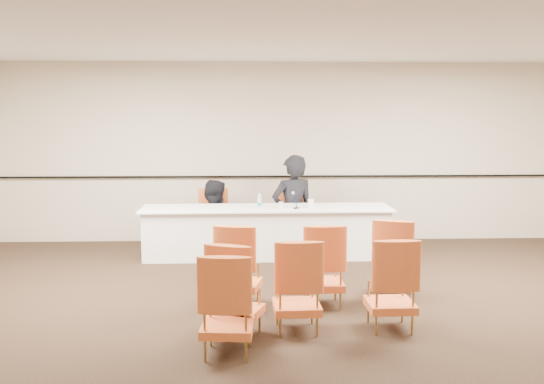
{
  "coord_description": "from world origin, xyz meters",
  "views": [
    {
      "loc": [
        -0.56,
        -6.17,
        2.18
      ],
      "look_at": [
        -0.23,
        2.6,
        1.02
      ],
      "focal_mm": 40.0,
      "sensor_mm": 36.0,
      "label": 1
    }
  ],
  "objects_px": {
    "panelist_second": "(213,231)",
    "aud_chair_extra": "(227,303)",
    "panelist_main": "(293,215)",
    "aud_chair_back_mid": "(297,285)",
    "aud_chair_front_right": "(394,258)",
    "water_bottle": "(259,201)",
    "aud_chair_back_right": "(391,283)",
    "aud_chair_front_mid": "(322,265)",
    "panel_table": "(266,232)",
    "microphone": "(296,200)",
    "drinking_glass": "(281,205)",
    "aud_chair_front_left": "(239,265)",
    "panelist_second_chair": "(213,220)",
    "aud_chair_back_left": "(236,289)",
    "coffee_cup": "(311,204)",
    "panelist_main_chair": "(293,219)"
  },
  "relations": [
    {
      "from": "panel_table",
      "to": "aud_chair_extra",
      "type": "relative_size",
      "value": 3.95
    },
    {
      "from": "aud_chair_back_mid",
      "to": "aud_chair_back_right",
      "type": "xyz_separation_m",
      "value": [
        0.95,
        0.03,
        0.0
      ]
    },
    {
      "from": "panelist_main_chair",
      "to": "aud_chair_front_left",
      "type": "xyz_separation_m",
      "value": [
        -0.82,
        -2.91,
        0.0
      ]
    },
    {
      "from": "panelist_second",
      "to": "aud_chair_front_right",
      "type": "height_order",
      "value": "panelist_second"
    },
    {
      "from": "coffee_cup",
      "to": "aud_chair_front_left",
      "type": "relative_size",
      "value": 0.15
    },
    {
      "from": "panelist_second",
      "to": "aud_chair_front_right",
      "type": "bearing_deg",
      "value": 144.61
    },
    {
      "from": "water_bottle",
      "to": "panelist_second_chair",
      "type": "bearing_deg",
      "value": 139.97
    },
    {
      "from": "panelist_second_chair",
      "to": "aud_chair_extra",
      "type": "relative_size",
      "value": 1.0
    },
    {
      "from": "water_bottle",
      "to": "aud_chair_front_left",
      "type": "bearing_deg",
      "value": -96.73
    },
    {
      "from": "aud_chair_back_left",
      "to": "aud_chair_front_mid",
      "type": "bearing_deg",
      "value": 64.18
    },
    {
      "from": "aud_chair_back_right",
      "to": "panelist_main",
      "type": "bearing_deg",
      "value": 99.61
    },
    {
      "from": "drinking_glass",
      "to": "aud_chair_front_left",
      "type": "xyz_separation_m",
      "value": [
        -0.59,
        -2.27,
        -0.33
      ]
    },
    {
      "from": "aud_chair_back_left",
      "to": "aud_chair_back_mid",
      "type": "relative_size",
      "value": 1.0
    },
    {
      "from": "microphone",
      "to": "aud_chair_back_left",
      "type": "xyz_separation_m",
      "value": [
        -0.83,
        -3.16,
        -0.4
      ]
    },
    {
      "from": "aud_chair_front_right",
      "to": "aud_chair_back_mid",
      "type": "bearing_deg",
      "value": -119.21
    },
    {
      "from": "aud_chair_extra",
      "to": "drinking_glass",
      "type": "bearing_deg",
      "value": 83.88
    },
    {
      "from": "water_bottle",
      "to": "aud_chair_front_right",
      "type": "xyz_separation_m",
      "value": [
        1.55,
        -2.02,
        -0.39
      ]
    },
    {
      "from": "panelist_main_chair",
      "to": "panelist_second_chair",
      "type": "relative_size",
      "value": 1.0
    },
    {
      "from": "panelist_second",
      "to": "aud_chair_extra",
      "type": "distance_m",
      "value": 4.3
    },
    {
      "from": "drinking_glass",
      "to": "coffee_cup",
      "type": "xyz_separation_m",
      "value": [
        0.44,
        -0.02,
        0.02
      ]
    },
    {
      "from": "panelist_main_chair",
      "to": "aud_chair_front_right",
      "type": "bearing_deg",
      "value": -69.66
    },
    {
      "from": "panelist_main",
      "to": "aud_chair_front_right",
      "type": "xyz_separation_m",
      "value": [
        1.01,
        -2.65,
        -0.06
      ]
    },
    {
      "from": "panelist_main_chair",
      "to": "aud_chair_back_right",
      "type": "distance_m",
      "value": 3.77
    },
    {
      "from": "microphone",
      "to": "aud_chair_back_right",
      "type": "bearing_deg",
      "value": -93.88
    },
    {
      "from": "drinking_glass",
      "to": "aud_chair_front_mid",
      "type": "distance_m",
      "value": 2.34
    },
    {
      "from": "panelist_main",
      "to": "aud_chair_back_mid",
      "type": "bearing_deg",
      "value": 68.51
    },
    {
      "from": "drinking_glass",
      "to": "aud_chair_extra",
      "type": "distance_m",
      "value": 3.72
    },
    {
      "from": "water_bottle",
      "to": "aud_chair_extra",
      "type": "height_order",
      "value": "water_bottle"
    },
    {
      "from": "aud_chair_back_right",
      "to": "drinking_glass",
      "type": "bearing_deg",
      "value": 105.78
    },
    {
      "from": "panel_table",
      "to": "aud_chair_back_right",
      "type": "bearing_deg",
      "value": -70.28
    },
    {
      "from": "panelist_second",
      "to": "aud_chair_extra",
      "type": "xyz_separation_m",
      "value": [
        0.39,
        -4.28,
        0.18
      ]
    },
    {
      "from": "aud_chair_back_left",
      "to": "aud_chair_extra",
      "type": "height_order",
      "value": "same"
    },
    {
      "from": "panelist_second",
      "to": "aud_chair_front_left",
      "type": "bearing_deg",
      "value": 112.71
    },
    {
      "from": "aud_chair_front_mid",
      "to": "aud_chair_extra",
      "type": "xyz_separation_m",
      "value": [
        -1.02,
        -1.36,
        0.0
      ]
    },
    {
      "from": "panelist_main",
      "to": "panelist_second_chair",
      "type": "xyz_separation_m",
      "value": [
        -1.28,
        -0.01,
        -0.06
      ]
    },
    {
      "from": "panelist_main",
      "to": "aud_chair_back_mid",
      "type": "distance_m",
      "value": 3.73
    },
    {
      "from": "panelist_second_chair",
      "to": "aud_chair_back_mid",
      "type": "bearing_deg",
      "value": -74.7
    },
    {
      "from": "panelist_main",
      "to": "aud_chair_back_right",
      "type": "xyz_separation_m",
      "value": [
        0.72,
        -3.7,
        -0.06
      ]
    },
    {
      "from": "water_bottle",
      "to": "aud_chair_back_right",
      "type": "height_order",
      "value": "water_bottle"
    },
    {
      "from": "microphone",
      "to": "aud_chair_extra",
      "type": "height_order",
      "value": "microphone"
    },
    {
      "from": "microphone",
      "to": "aud_chair_back_right",
      "type": "distance_m",
      "value": 3.12
    },
    {
      "from": "aud_chair_front_mid",
      "to": "aud_chair_front_right",
      "type": "height_order",
      "value": "same"
    },
    {
      "from": "panelist_main_chair",
      "to": "aud_chair_front_right",
      "type": "distance_m",
      "value": 2.83
    },
    {
      "from": "microphone",
      "to": "panelist_main",
      "type": "bearing_deg",
      "value": 72.69
    },
    {
      "from": "aud_chair_back_right",
      "to": "aud_chair_front_left",
      "type": "bearing_deg",
      "value": 151.44
    },
    {
      "from": "panelist_main_chair",
      "to": "aud_chair_back_left",
      "type": "distance_m",
      "value": 3.94
    },
    {
      "from": "panelist_main",
      "to": "aud_chair_front_left",
      "type": "distance_m",
      "value": 3.03
    },
    {
      "from": "aud_chair_front_left",
      "to": "panelist_second_chair",
      "type": "bearing_deg",
      "value": 111.39
    },
    {
      "from": "panelist_main_chair",
      "to": "panelist_second",
      "type": "relative_size",
      "value": 0.58
    },
    {
      "from": "panelist_main",
      "to": "water_bottle",
      "type": "distance_m",
      "value": 0.9
    }
  ]
}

